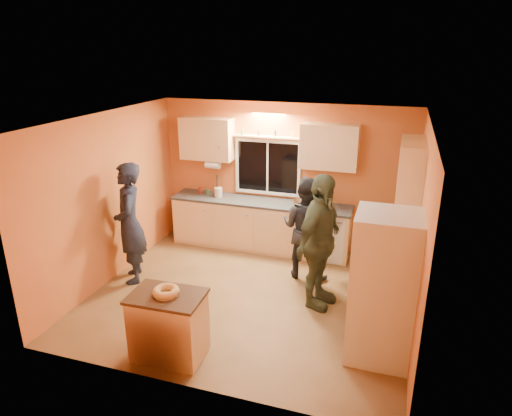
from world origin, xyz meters
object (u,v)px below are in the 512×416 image
at_px(refrigerator, 383,288).
at_px(person_center, 306,228).
at_px(island, 169,325).
at_px(person_left, 130,223).
at_px(person_right, 319,242).

bearing_deg(refrigerator, person_center, 126.61).
height_order(island, person_left, person_left).
distance_m(refrigerator, person_right, 1.27).
relative_size(island, person_center, 0.52).
xyz_separation_m(refrigerator, person_right, (-0.90, 0.90, 0.06)).
distance_m(refrigerator, person_left, 3.87).
relative_size(person_left, person_center, 1.14).
height_order(island, person_right, person_right).
height_order(person_left, person_center, person_left).
xyz_separation_m(island, person_left, (-1.44, 1.53, 0.53)).
xyz_separation_m(person_left, person_center, (2.54, 0.92, -0.12)).
bearing_deg(person_left, island, 12.75).
height_order(person_left, person_right, person_right).
relative_size(island, person_right, 0.45).
distance_m(refrigerator, person_center, 2.10).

